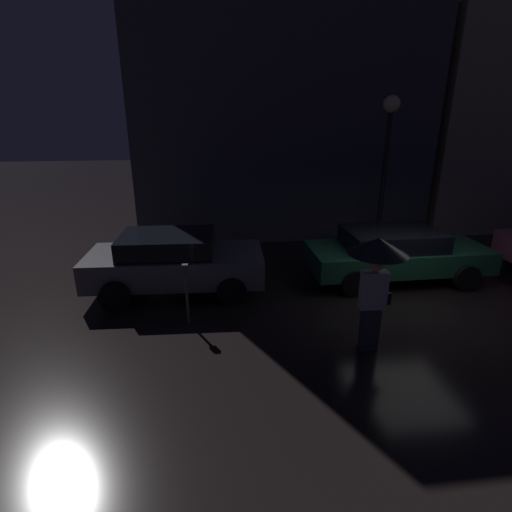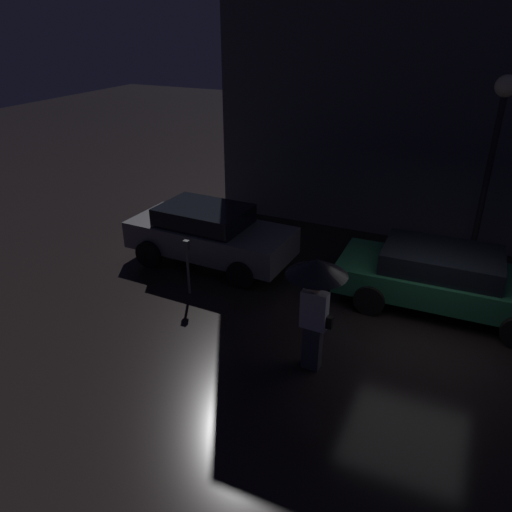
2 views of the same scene
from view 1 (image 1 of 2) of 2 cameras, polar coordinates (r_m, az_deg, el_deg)
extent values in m
plane|color=black|center=(9.99, 21.58, -6.53)|extent=(60.00, 60.00, 0.00)
cube|color=#3D3D47|center=(14.58, 3.86, 24.73)|extent=(9.87, 3.00, 10.84)
cube|color=slate|center=(9.90, -11.35, -1.33)|extent=(4.25, 1.92, 0.68)
cube|color=black|center=(9.73, -12.56, 1.77)|extent=(2.23, 1.63, 0.46)
cylinder|color=black|center=(10.81, -4.02, -1.06)|extent=(0.69, 0.22, 0.69)
cylinder|color=black|center=(9.19, -3.51, -5.00)|extent=(0.69, 0.22, 0.69)
cylinder|color=black|center=(11.03, -17.61, -1.56)|extent=(0.69, 0.22, 0.69)
cylinder|color=black|center=(9.45, -19.49, -5.47)|extent=(0.69, 0.22, 0.69)
cube|color=#1E5638|center=(11.11, 19.46, -0.10)|extent=(4.65, 1.90, 0.57)
cube|color=black|center=(10.88, 18.89, 2.39)|extent=(2.43, 1.64, 0.45)
cylinder|color=black|center=(12.61, 23.47, 0.35)|extent=(0.66, 0.22, 0.66)
cylinder|color=black|center=(11.19, 27.87, -2.77)|extent=(0.66, 0.22, 0.66)
cylinder|color=black|center=(11.48, 10.94, -0.17)|extent=(0.66, 0.22, 0.66)
cylinder|color=black|center=(9.90, 13.95, -3.77)|extent=(0.66, 0.22, 0.66)
cube|color=#383842|center=(7.82, 15.88, -9.90)|extent=(0.33, 0.22, 0.85)
cube|color=#B2B7C6|center=(7.47, 16.44, -4.67)|extent=(0.47, 0.23, 0.71)
sphere|color=tan|center=(7.30, 16.81, -1.30)|extent=(0.23, 0.23, 0.23)
cylinder|color=black|center=(7.37, 16.65, -2.75)|extent=(0.02, 0.02, 0.83)
cone|color=black|center=(7.18, 17.09, 1.38)|extent=(1.05, 1.05, 0.29)
cube|color=black|center=(7.65, 18.09, -5.75)|extent=(0.16, 0.11, 0.22)
cylinder|color=#4C5154|center=(8.43, -9.82, -6.11)|extent=(0.06, 0.06, 1.11)
cube|color=#4C5154|center=(8.16, -10.09, -1.91)|extent=(0.12, 0.10, 0.22)
cylinder|color=black|center=(12.82, 17.66, 9.51)|extent=(0.14, 0.14, 4.17)
sphere|color=#F9EAB7|center=(12.63, 18.83, 19.90)|extent=(0.48, 0.48, 0.48)
camera|label=2|loc=(5.27, 98.94, 15.13)|focal=35.00mm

